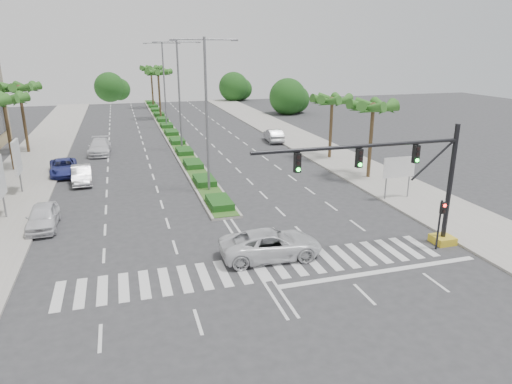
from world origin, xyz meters
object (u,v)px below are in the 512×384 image
car_right (274,135)px  car_parked_b (82,175)px  car_crossing (271,244)px  car_parked_a (43,217)px  car_parked_d (100,147)px  car_parked_c (64,167)px

car_right → car_parked_b: bearing=35.1°
car_crossing → car_right: bearing=-16.8°
car_parked_b → car_crossing: bearing=-63.2°
car_parked_a → car_parked_d: bearing=81.8°
car_parked_a → car_right: size_ratio=0.94×
car_parked_c → car_right: size_ratio=1.08×
car_parked_c → car_crossing: 25.39m
car_parked_d → car_crossing: 31.65m
car_parked_d → car_crossing: size_ratio=0.97×
car_parked_c → car_parked_d: 8.66m
car_parked_a → car_crossing: (12.79, -8.38, 0.02)m
car_parked_b → car_parked_a: bearing=-103.6°
car_parked_c → car_parked_b: bearing=-68.4°
car_crossing → car_right: (10.71, 31.06, -0.00)m
car_parked_d → car_right: car_parked_d is taller
car_parked_c → car_right: bearing=14.8°
car_parked_b → car_parked_d: 11.50m
car_crossing → car_right: 32.85m
car_parked_b → car_parked_c: 3.73m
car_parked_a → car_right: 32.66m
car_parked_b → car_parked_d: car_parked_d is taller
car_parked_c → car_crossing: bearing=-66.2°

